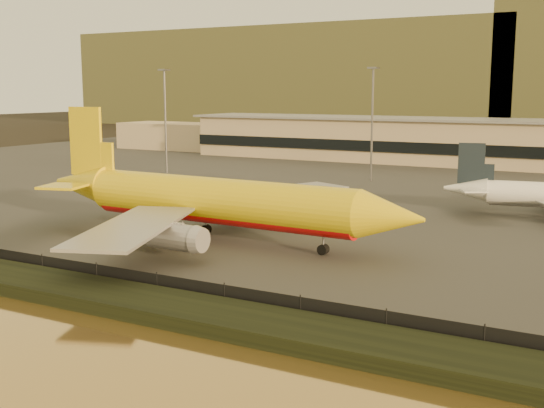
# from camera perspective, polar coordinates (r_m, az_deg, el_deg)

# --- Properties ---
(ground) EXTENTS (900.00, 900.00, 0.00)m
(ground) POSITION_cam_1_polar(r_m,az_deg,el_deg) (81.27, -5.01, -5.16)
(ground) COLOR black
(ground) RESTS_ON ground
(embankment) EXTENTS (320.00, 7.00, 1.40)m
(embankment) POSITION_cam_1_polar(r_m,az_deg,el_deg) (68.14, -13.01, -7.66)
(embankment) COLOR black
(embankment) RESTS_ON ground
(tarmac) EXTENTS (320.00, 220.00, 0.20)m
(tarmac) POSITION_cam_1_polar(r_m,az_deg,el_deg) (167.48, 13.26, 2.24)
(tarmac) COLOR #2D2D2D
(tarmac) RESTS_ON ground
(perimeter_fence) EXTENTS (300.00, 0.05, 2.20)m
(perimeter_fence) POSITION_cam_1_polar(r_m,az_deg,el_deg) (70.87, -10.87, -6.41)
(perimeter_fence) COLOR black
(perimeter_fence) RESTS_ON tarmac
(terminal_building) EXTENTS (202.00, 25.00, 12.60)m
(terminal_building) POSITION_cam_1_polar(r_m,az_deg,el_deg) (200.13, 11.66, 5.21)
(terminal_building) COLOR tan
(terminal_building) RESTS_ON tarmac
(apron_light_masts) EXTENTS (152.20, 12.20, 25.40)m
(apron_light_masts) POSITION_cam_1_polar(r_m,az_deg,el_deg) (143.37, 17.17, 7.16)
(apron_light_masts) COLOR slate
(apron_light_masts) RESTS_ON tarmac
(distant_hills) EXTENTS (470.00, 160.00, 70.00)m
(distant_hills) POSITION_cam_1_polar(r_m,az_deg,el_deg) (410.62, 19.90, 10.46)
(distant_hills) COLOR brown
(distant_hills) RESTS_ON ground
(dhl_cargo_jet) EXTENTS (59.66, 58.53, 17.85)m
(dhl_cargo_jet) POSITION_cam_1_polar(r_m,az_deg,el_deg) (93.18, -4.97, 0.20)
(dhl_cargo_jet) COLOR #DCBD0B
(dhl_cargo_jet) RESTS_ON tarmac
(gse_vehicle_yellow) EXTENTS (4.29, 1.98, 1.91)m
(gse_vehicle_yellow) POSITION_cam_1_polar(r_m,az_deg,el_deg) (99.01, 4.05, -1.80)
(gse_vehicle_yellow) COLOR #DCBD0B
(gse_vehicle_yellow) RESTS_ON tarmac
(gse_vehicle_white) EXTENTS (4.16, 2.41, 1.76)m
(gse_vehicle_white) POSITION_cam_1_polar(r_m,az_deg,el_deg) (113.15, -3.88, -0.42)
(gse_vehicle_white) COLOR white
(gse_vehicle_white) RESTS_ON tarmac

